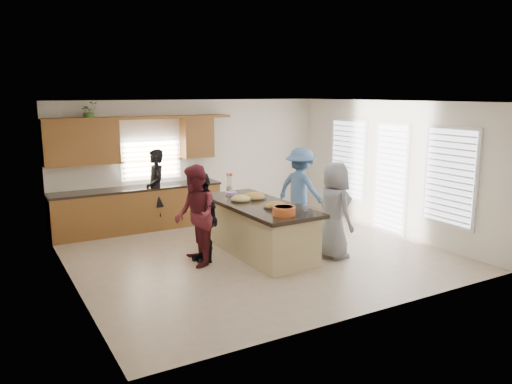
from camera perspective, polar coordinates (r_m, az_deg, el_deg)
floor at (r=9.40m, az=0.04°, el=-7.04°), size 6.50×6.50×0.00m
room_shell at (r=8.99m, az=0.04°, el=4.55°), size 6.52×6.02×2.81m
back_cabinetry at (r=11.08m, az=-13.67°, el=0.33°), size 4.08×0.66×2.46m
right_wall_glazing at (r=10.91m, az=15.27°, el=2.38°), size 0.06×4.00×2.25m
island at (r=9.31m, az=0.34°, el=-4.31°), size 1.20×2.72×0.95m
platter_front at (r=8.84m, az=2.24°, el=-1.65°), size 0.42×0.42×0.17m
platter_mid at (r=9.62m, az=-0.20°, el=-0.58°), size 0.48×0.48×0.19m
platter_back at (r=9.41m, az=-1.73°, el=-0.85°), size 0.41×0.41×0.17m
salad_bowl at (r=8.30m, az=3.22°, el=-2.12°), size 0.38×0.38×0.15m
clear_cup at (r=8.62m, az=5.72°, el=-1.90°), size 0.08×0.08×0.10m
plate_stack at (r=9.99m, az=-2.83°, el=-0.15°), size 0.25×0.25×0.05m
flower_vase at (r=10.08m, az=-3.04°, el=1.03°), size 0.14×0.14×0.42m
potted_plant at (r=10.79m, az=-18.55°, el=8.75°), size 0.40×0.37×0.37m
woman_left_back at (r=11.09m, az=-11.35°, el=0.27°), size 0.45×0.66×1.76m
woman_left_mid at (r=8.63m, az=-6.94°, el=-2.71°), size 0.80×0.96×1.76m
woman_left_front at (r=8.82m, az=-6.06°, el=-2.89°), size 0.43×0.96×1.61m
woman_right_back at (r=10.81m, az=5.14°, el=0.30°), size 1.02×1.32×1.81m
woman_right_front at (r=9.10m, az=8.94°, el=-2.06°), size 0.61×0.89×1.75m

